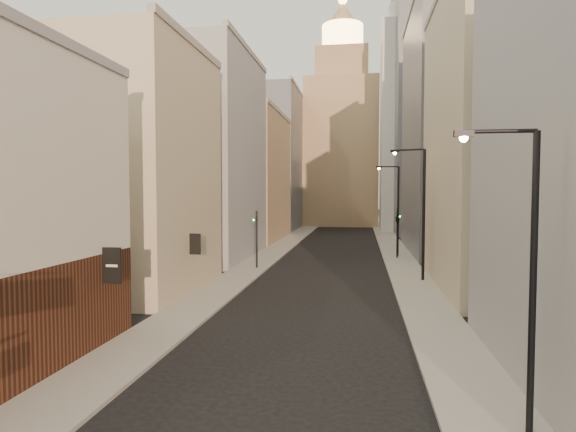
% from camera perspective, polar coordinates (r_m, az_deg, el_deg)
% --- Properties ---
extents(sidewalk_left, '(3.00, 140.00, 0.15)m').
position_cam_1_polar(sidewalk_left, '(60.33, -0.29, -3.31)').
color(sidewalk_left, gray).
rests_on(sidewalk_left, ground).
extents(sidewalk_right, '(3.00, 140.00, 0.15)m').
position_cam_1_polar(sidewalk_right, '(59.73, 12.15, -3.44)').
color(sidewalk_right, gray).
rests_on(sidewalk_right, ground).
extents(left_bldg_beige, '(8.00, 12.00, 16.00)m').
position_cam_1_polar(left_bldg_beige, '(33.69, -17.47, 5.12)').
color(left_bldg_beige, '#B8A98D').
rests_on(left_bldg_beige, ground).
extents(left_bldg_grey, '(8.00, 16.00, 20.00)m').
position_cam_1_polar(left_bldg_grey, '(48.67, -9.15, 6.86)').
color(left_bldg_grey, gray).
rests_on(left_bldg_grey, ground).
extents(left_bldg_tan, '(8.00, 18.00, 17.00)m').
position_cam_1_polar(left_bldg_tan, '(65.95, -4.35, 4.55)').
color(left_bldg_tan, tan).
rests_on(left_bldg_tan, ground).
extents(left_bldg_wingrid, '(8.00, 20.00, 24.00)m').
position_cam_1_polar(left_bldg_wingrid, '(85.70, -1.35, 6.53)').
color(left_bldg_wingrid, gray).
rests_on(left_bldg_wingrid, ground).
extents(right_bldg_beige, '(8.00, 16.00, 20.00)m').
position_cam_1_polar(right_bldg_beige, '(35.63, 23.83, 8.10)').
color(right_bldg_beige, '#B8A98D').
rests_on(right_bldg_beige, ground).
extents(right_bldg_wingrid, '(8.00, 20.00, 26.00)m').
position_cam_1_polar(right_bldg_wingrid, '(55.40, 18.39, 9.38)').
color(right_bldg_wingrid, gray).
rests_on(right_bldg_wingrid, ground).
extents(highrise, '(21.00, 23.00, 51.20)m').
position_cam_1_polar(highrise, '(85.79, 19.34, 15.58)').
color(highrise, gray).
rests_on(highrise, ground).
extents(clock_tower, '(14.00, 14.00, 44.90)m').
position_cam_1_polar(clock_tower, '(96.95, 6.40, 9.43)').
color(clock_tower, tan).
rests_on(clock_tower, ground).
extents(white_tower, '(8.00, 8.00, 41.50)m').
position_cam_1_polar(white_tower, '(83.43, 13.74, 11.10)').
color(white_tower, silver).
rests_on(white_tower, ground).
extents(streetlamp_near, '(2.17, 0.22, 8.27)m').
position_cam_1_polar(streetlamp_near, '(14.15, 26.27, -5.16)').
color(streetlamp_near, black).
rests_on(streetlamp_near, ground).
extents(streetlamp_mid, '(2.51, 0.83, 9.74)m').
position_cam_1_polar(streetlamp_mid, '(36.38, 15.41, 1.14)').
color(streetlamp_mid, black).
rests_on(streetlamp_mid, ground).
extents(streetlamp_far, '(2.36, 0.79, 9.17)m').
position_cam_1_polar(streetlamp_far, '(49.46, 12.66, 1.24)').
color(streetlamp_far, black).
rests_on(streetlamp_far, ground).
extents(traffic_light_left, '(0.59, 0.53, 5.00)m').
position_cam_1_polar(traffic_light_left, '(40.88, -3.74, -1.30)').
color(traffic_light_left, black).
rests_on(traffic_light_left, ground).
extents(traffic_light_right, '(0.64, 0.61, 5.00)m').
position_cam_1_polar(traffic_light_right, '(48.02, 12.84, -0.55)').
color(traffic_light_right, black).
rests_on(traffic_light_right, ground).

